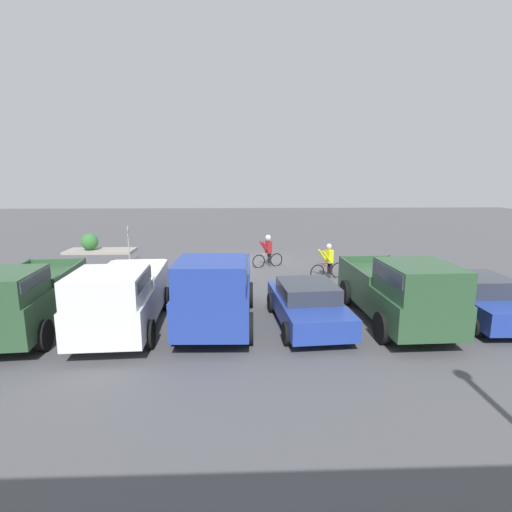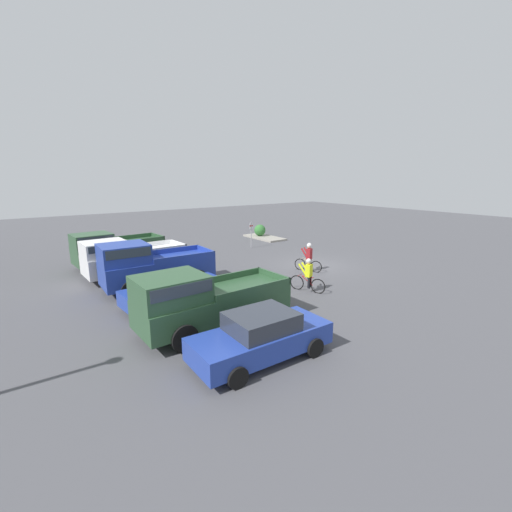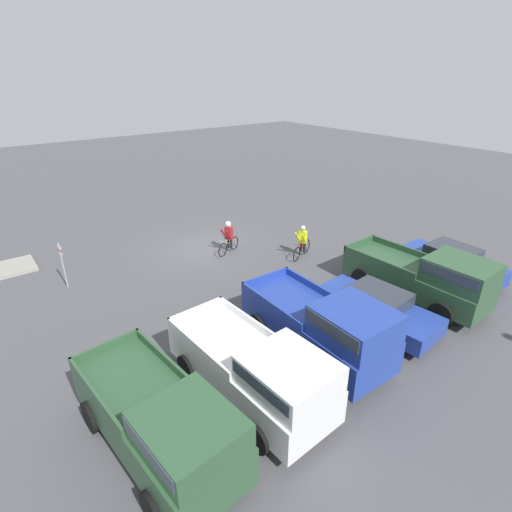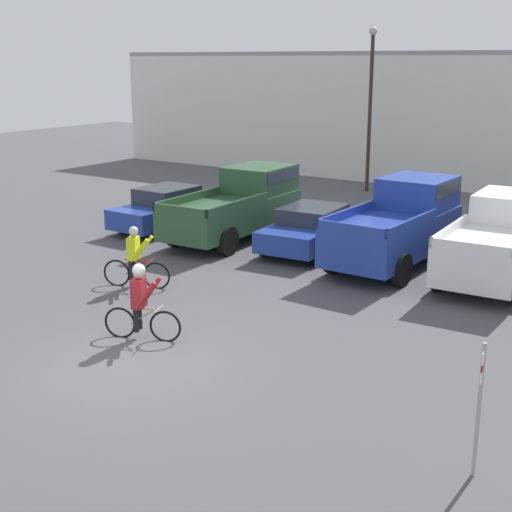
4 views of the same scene
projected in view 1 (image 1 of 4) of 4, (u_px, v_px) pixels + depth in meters
name	position (u px, v px, depth m)	size (l,w,h in m)	color
ground_plane	(253.00, 262.00, 21.84)	(80.00, 80.00, 0.00)	#4C4C51
sedan_0	(478.00, 298.00, 12.86)	(1.96, 4.35, 1.46)	#233D9E
pickup_truck_0	(400.00, 290.00, 12.19)	(2.35, 5.65, 2.22)	#2D5133
sedan_1	(307.00, 304.00, 12.35)	(2.28, 4.49, 1.37)	#233D9E
pickup_truck_1	(216.00, 290.00, 12.01)	(2.36, 5.27, 2.36)	#233D9E
pickup_truck_2	(121.00, 297.00, 11.71)	(2.41, 5.36, 2.12)	white
pickup_truck_3	(23.00, 298.00, 11.54)	(2.50, 5.27, 2.15)	#2D5133
cyclist_0	(268.00, 250.00, 20.55)	(1.61, 0.69, 1.69)	black
cyclist_1	(328.00, 261.00, 18.13)	(1.72, 0.73, 1.64)	black
fire_lane_sign	(128.00, 240.00, 21.36)	(0.08, 0.30, 2.03)	#9E9EA3
curb_island	(101.00, 251.00, 24.77)	(4.10, 1.84, 0.15)	gray
shrub	(90.00, 242.00, 24.57)	(1.02, 1.02, 1.02)	#337033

